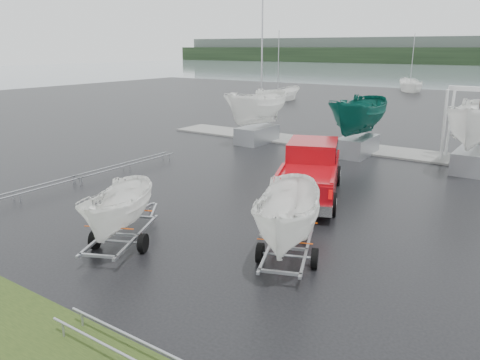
# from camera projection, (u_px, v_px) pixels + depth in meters

# --- Properties ---
(ground_plane) EXTENTS (120.00, 120.00, 0.00)m
(ground_plane) POSITION_uv_depth(u_px,v_px,m) (265.00, 209.00, 18.48)
(ground_plane) COLOR black
(ground_plane) RESTS_ON ground
(dock) EXTENTS (30.00, 3.00, 0.12)m
(dock) POSITION_uv_depth(u_px,v_px,m) (375.00, 150.00, 28.76)
(dock) COLOR gray
(dock) RESTS_ON ground
(pickup_truck) EXTENTS (4.47, 6.99, 2.20)m
(pickup_truck) POSITION_uv_depth(u_px,v_px,m) (310.00, 169.00, 19.99)
(pickup_truck) COLOR maroon
(pickup_truck) RESTS_ON ground
(trailer_hitched) EXTENTS (2.39, 3.78, 5.26)m
(trailer_hitched) POSITION_uv_depth(u_px,v_px,m) (290.00, 170.00, 13.12)
(trailer_hitched) COLOR #999CA1
(trailer_hitched) RESTS_ON ground
(trailer_parked) EXTENTS (2.58, 3.76, 4.52)m
(trailer_parked) POSITION_uv_depth(u_px,v_px,m) (116.00, 173.00, 14.22)
(trailer_parked) COLOR #999CA1
(trailer_parked) RESTS_ON ground
(boat_hoist) EXTENTS (3.30, 2.18, 4.12)m
(boat_hoist) POSITION_uv_depth(u_px,v_px,m) (478.00, 114.00, 25.09)
(boat_hoist) COLOR silver
(boat_hoist) RESTS_ON ground
(keelboat_0) EXTENTS (2.38, 3.20, 10.55)m
(keelboat_0) POSITION_uv_depth(u_px,v_px,m) (258.00, 85.00, 30.18)
(keelboat_0) COLOR #999CA1
(keelboat_0) RESTS_ON ground
(keelboat_1) EXTENTS (2.34, 3.20, 7.33)m
(keelboat_1) POSITION_uv_depth(u_px,v_px,m) (361.00, 92.00, 26.62)
(keelboat_1) COLOR #999CA1
(keelboat_1) RESTS_ON ground
(mast_rack_0) EXTENTS (0.56, 6.50, 0.06)m
(mast_rack_0) POSITION_uv_depth(u_px,v_px,m) (126.00, 164.00, 24.08)
(mast_rack_0) COLOR #999CA1
(mast_rack_0) RESTS_ON ground
(mast_rack_1) EXTENTS (0.56, 6.50, 0.06)m
(mast_rack_1) POSITION_uv_depth(u_px,v_px,m) (16.00, 193.00, 19.33)
(mast_rack_1) COLOR #999CA1
(mast_rack_1) RESTS_ON ground
(moored_boat_0) EXTENTS (3.17, 3.21, 11.29)m
(moored_boat_0) POSITION_uv_depth(u_px,v_px,m) (278.00, 101.00, 55.42)
(moored_boat_0) COLOR white
(moored_boat_0) RESTS_ON ground
(moored_boat_1) EXTENTS (3.71, 3.74, 11.67)m
(moored_boat_1) POSITION_uv_depth(u_px,v_px,m) (409.00, 91.00, 67.20)
(moored_boat_1) COLOR white
(moored_boat_1) RESTS_ON ground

